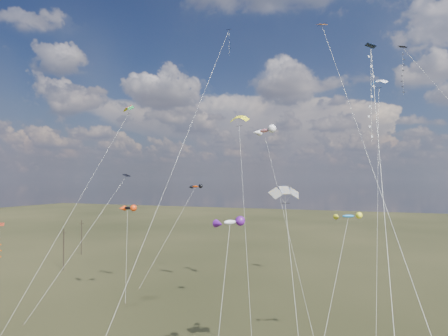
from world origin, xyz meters
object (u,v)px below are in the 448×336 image
at_px(utility_pole_near, 64,249).
at_px(utility_pole_far, 81,237).
at_px(diamond_black_high, 414,80).
at_px(novelty_black_orange, 128,208).
at_px(parafoil_yellow, 239,118).

height_order(utility_pole_near, utility_pole_far, same).
distance_m(utility_pole_near, diamond_black_high, 66.90).
height_order(utility_pole_near, novelty_black_orange, novelty_black_orange).
distance_m(utility_pole_far, parafoil_yellow, 55.19).
bearing_deg(utility_pole_far, novelty_black_orange, -35.69).
bearing_deg(parafoil_yellow, utility_pole_near, 170.40).
xyz_separation_m(utility_pole_near, parafoil_yellow, (38.15, -6.45, 22.32)).
xyz_separation_m(diamond_black_high, novelty_black_orange, (-43.47, -3.31, -18.16)).
bearing_deg(novelty_black_orange, utility_pole_near, 165.69).
distance_m(parafoil_yellow, novelty_black_orange, 24.59).
relative_size(utility_pole_near, parafoil_yellow, 0.29).
height_order(utility_pole_far, novelty_black_orange, novelty_black_orange).
xyz_separation_m(diamond_black_high, parafoil_yellow, (-23.13, -5.22, -4.48)).
bearing_deg(utility_pole_far, diamond_black_high, -12.40).
relative_size(utility_pole_near, novelty_black_orange, 0.60).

